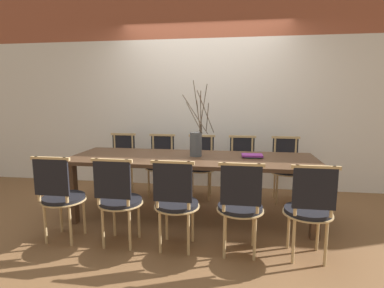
# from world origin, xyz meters

# --- Properties ---
(ground_plane) EXTENTS (16.00, 16.00, 0.00)m
(ground_plane) POSITION_xyz_m (0.00, 0.00, 0.00)
(ground_plane) COLOR brown
(wall_rear) EXTENTS (12.00, 0.06, 3.20)m
(wall_rear) POSITION_xyz_m (0.00, 1.30, 1.60)
(wall_rear) COLOR silver
(wall_rear) RESTS_ON ground_plane
(dining_table) EXTENTS (2.79, 0.92, 0.72)m
(dining_table) POSITION_xyz_m (0.00, 0.00, 0.64)
(dining_table) COLOR #4C3321
(dining_table) RESTS_ON ground_plane
(chair_near_leftend) EXTENTS (0.42, 0.42, 0.87)m
(chair_near_leftend) POSITION_xyz_m (-1.16, -0.77, 0.47)
(chair_near_leftend) COLOR black
(chair_near_leftend) RESTS_ON ground_plane
(chair_near_left) EXTENTS (0.42, 0.42, 0.87)m
(chair_near_left) POSITION_xyz_m (-0.58, -0.77, 0.47)
(chair_near_left) COLOR black
(chair_near_left) RESTS_ON ground_plane
(chair_near_center) EXTENTS (0.42, 0.42, 0.87)m
(chair_near_center) POSITION_xyz_m (-0.03, -0.77, 0.47)
(chair_near_center) COLOR black
(chair_near_center) RESTS_ON ground_plane
(chair_near_right) EXTENTS (0.42, 0.42, 0.87)m
(chair_near_right) POSITION_xyz_m (0.54, -0.77, 0.47)
(chair_near_right) COLOR black
(chair_near_right) RESTS_ON ground_plane
(chair_near_rightend) EXTENTS (0.42, 0.42, 0.87)m
(chair_near_rightend) POSITION_xyz_m (1.13, -0.77, 0.47)
(chair_near_rightend) COLOR black
(chair_near_rightend) RESTS_ON ground_plane
(chair_far_leftend) EXTENTS (0.42, 0.42, 0.87)m
(chair_far_leftend) POSITION_xyz_m (-1.17, 0.77, 0.47)
(chair_far_leftend) COLOR black
(chair_far_leftend) RESTS_ON ground_plane
(chair_far_left) EXTENTS (0.42, 0.42, 0.87)m
(chair_far_left) POSITION_xyz_m (-0.57, 0.77, 0.47)
(chair_far_left) COLOR black
(chair_far_left) RESTS_ON ground_plane
(chair_far_center) EXTENTS (0.42, 0.42, 0.87)m
(chair_far_center) POSITION_xyz_m (0.01, 0.77, 0.47)
(chair_far_center) COLOR black
(chair_far_center) RESTS_ON ground_plane
(chair_far_right) EXTENTS (0.42, 0.42, 0.87)m
(chair_far_right) POSITION_xyz_m (0.58, 0.77, 0.47)
(chair_far_right) COLOR black
(chair_far_right) RESTS_ON ground_plane
(chair_far_rightend) EXTENTS (0.42, 0.42, 0.87)m
(chair_far_rightend) POSITION_xyz_m (1.17, 0.77, 0.47)
(chair_far_rightend) COLOR black
(chair_far_rightend) RESTS_ON ground_plane
(vase_centerpiece) EXTENTS (0.34, 0.36, 0.86)m
(vase_centerpiece) POSITION_xyz_m (0.04, 0.06, 0.88)
(vase_centerpiece) COLOR #4C5156
(vase_centerpiece) RESTS_ON dining_table
(book_stack) EXTENTS (0.24, 0.18, 0.04)m
(book_stack) POSITION_xyz_m (0.68, 0.08, 0.74)
(book_stack) COLOR #1E6B4C
(book_stack) RESTS_ON dining_table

